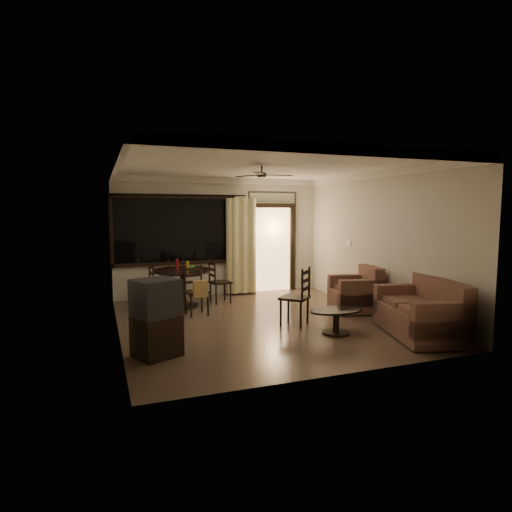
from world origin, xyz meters
name	(u,v)px	position (x,y,z in m)	size (l,w,h in m)	color
ground	(262,321)	(0.00, 0.00, 0.00)	(5.50, 5.50, 0.00)	#7F6651
room_shell	(258,219)	(0.59, 1.77, 1.83)	(5.50, 6.70, 5.50)	beige
dining_table	(183,277)	(-1.11, 1.73, 0.62)	(1.26, 1.26, 1.01)	black
dining_chair_west	(143,297)	(-1.94, 1.63, 0.28)	(0.47, 0.47, 0.95)	black
dining_chair_east	(220,290)	(-0.28, 1.83, 0.28)	(0.47, 0.47, 0.95)	black
dining_chair_south	(197,300)	(-1.01, 0.88, 0.31)	(0.47, 0.52, 0.95)	black
dining_chair_north	(174,289)	(-1.21, 2.29, 0.28)	(0.47, 0.47, 0.95)	black
tv_cabinet	(156,318)	(-2.05, -1.27, 0.54)	(0.72, 0.70, 1.08)	black
sofa	(423,314)	(2.11, -1.75, 0.36)	(1.34, 1.88, 0.91)	#421F1F
armchair	(357,293)	(2.10, 0.09, 0.37)	(1.05, 1.05, 0.88)	#421F1F
coffee_table	(336,318)	(0.86, -1.17, 0.27)	(0.92, 0.55, 0.40)	black
side_chair	(295,308)	(0.46, -0.45, 0.31)	(0.65, 0.65, 1.03)	black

